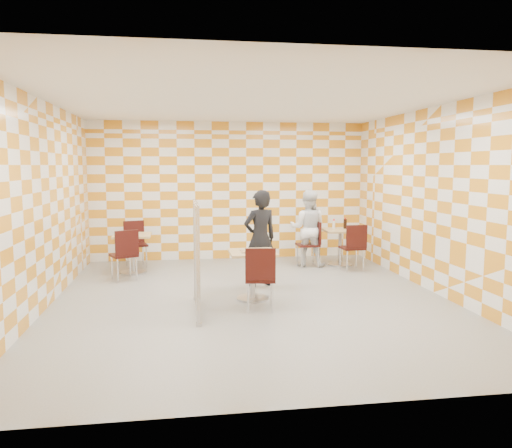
{
  "coord_description": "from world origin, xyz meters",
  "views": [
    {
      "loc": [
        -1.04,
        -7.43,
        2.05
      ],
      "look_at": [
        0.1,
        0.2,
        1.15
      ],
      "focal_mm": 35.0,
      "sensor_mm": 36.0,
      "label": 1
    }
  ],
  "objects_px": {
    "second_table": "(340,241)",
    "empty_table": "(133,247)",
    "main_table": "(253,267)",
    "partition": "(197,257)",
    "chair_second_front": "(354,244)",
    "chair_second_side": "(312,240)",
    "man_dark": "(260,238)",
    "chair_main_front": "(260,274)",
    "soda_bottle": "(345,224)",
    "chair_empty_near": "(125,251)",
    "chair_empty_far": "(135,240)",
    "man_white": "(308,228)",
    "sport_bottle": "(334,224)"
  },
  "relations": [
    {
      "from": "second_table",
      "to": "empty_table",
      "type": "distance_m",
      "value": 4.18
    },
    {
      "from": "main_table",
      "to": "partition",
      "type": "relative_size",
      "value": 0.48
    },
    {
      "from": "main_table",
      "to": "chair_second_front",
      "type": "bearing_deg",
      "value": 37.59
    },
    {
      "from": "chair_second_front",
      "to": "chair_second_side",
      "type": "relative_size",
      "value": 1.0
    },
    {
      "from": "second_table",
      "to": "man_dark",
      "type": "distance_m",
      "value": 2.48
    },
    {
      "from": "second_table",
      "to": "chair_main_front",
      "type": "xyz_separation_m",
      "value": [
        -2.16,
        -3.04,
        0.04
      ]
    },
    {
      "from": "soda_bottle",
      "to": "second_table",
      "type": "bearing_deg",
      "value": -143.44
    },
    {
      "from": "main_table",
      "to": "chair_second_front",
      "type": "relative_size",
      "value": 0.81
    },
    {
      "from": "partition",
      "to": "man_dark",
      "type": "relative_size",
      "value": 0.94
    },
    {
      "from": "partition",
      "to": "second_table",
      "type": "bearing_deg",
      "value": 43.85
    },
    {
      "from": "chair_second_side",
      "to": "man_dark",
      "type": "height_order",
      "value": "man_dark"
    },
    {
      "from": "chair_second_side",
      "to": "chair_empty_near",
      "type": "xyz_separation_m",
      "value": [
        -3.63,
        -0.76,
        0.0
      ]
    },
    {
      "from": "chair_second_side",
      "to": "chair_empty_far",
      "type": "xyz_separation_m",
      "value": [
        -3.58,
        0.6,
        0.0
      ]
    },
    {
      "from": "partition",
      "to": "soda_bottle",
      "type": "bearing_deg",
      "value": 43.58
    },
    {
      "from": "chair_empty_near",
      "to": "chair_empty_far",
      "type": "distance_m",
      "value": 1.36
    },
    {
      "from": "second_table",
      "to": "chair_empty_near",
      "type": "bearing_deg",
      "value": -169.2
    },
    {
      "from": "second_table",
      "to": "chair_second_front",
      "type": "height_order",
      "value": "chair_second_front"
    },
    {
      "from": "chair_second_front",
      "to": "man_dark",
      "type": "height_order",
      "value": "man_dark"
    },
    {
      "from": "chair_second_side",
      "to": "chair_empty_far",
      "type": "relative_size",
      "value": 1.0
    },
    {
      "from": "chair_empty_far",
      "to": "man_white",
      "type": "relative_size",
      "value": 0.59
    },
    {
      "from": "main_table",
      "to": "empty_table",
      "type": "xyz_separation_m",
      "value": [
        -2.01,
        2.22,
        0.0
      ]
    },
    {
      "from": "chair_empty_far",
      "to": "man_dark",
      "type": "height_order",
      "value": "man_dark"
    },
    {
      "from": "man_dark",
      "to": "sport_bottle",
      "type": "distance_m",
      "value": 2.48
    },
    {
      "from": "chair_empty_far",
      "to": "soda_bottle",
      "type": "height_order",
      "value": "soda_bottle"
    },
    {
      "from": "main_table",
      "to": "chair_empty_near",
      "type": "relative_size",
      "value": 0.81
    },
    {
      "from": "chair_second_side",
      "to": "chair_empty_far",
      "type": "distance_m",
      "value": 3.63
    },
    {
      "from": "partition",
      "to": "man_white",
      "type": "distance_m",
      "value": 3.77
    },
    {
      "from": "second_table",
      "to": "sport_bottle",
      "type": "height_order",
      "value": "sport_bottle"
    },
    {
      "from": "man_dark",
      "to": "chair_empty_far",
      "type": "bearing_deg",
      "value": -61.46
    },
    {
      "from": "chair_main_front",
      "to": "chair_second_front",
      "type": "height_order",
      "value": "same"
    },
    {
      "from": "empty_table",
      "to": "chair_main_front",
      "type": "xyz_separation_m",
      "value": [
        2.02,
        -2.89,
        0.04
      ]
    },
    {
      "from": "second_table",
      "to": "soda_bottle",
      "type": "distance_m",
      "value": 0.38
    },
    {
      "from": "chair_second_front",
      "to": "man_dark",
      "type": "xyz_separation_m",
      "value": [
        -1.99,
        -0.89,
        0.28
      ]
    },
    {
      "from": "chair_main_front",
      "to": "partition",
      "type": "xyz_separation_m",
      "value": [
        -0.88,
        0.12,
        0.25
      ]
    },
    {
      "from": "main_table",
      "to": "empty_table",
      "type": "relative_size",
      "value": 1.0
    },
    {
      "from": "man_dark",
      "to": "sport_bottle",
      "type": "bearing_deg",
      "value": -156.25
    },
    {
      "from": "second_table",
      "to": "empty_table",
      "type": "relative_size",
      "value": 1.0
    },
    {
      "from": "main_table",
      "to": "man_dark",
      "type": "relative_size",
      "value": 0.46
    },
    {
      "from": "chair_second_front",
      "to": "man_dark",
      "type": "bearing_deg",
      "value": -156.01
    },
    {
      "from": "empty_table",
      "to": "chair_main_front",
      "type": "bearing_deg",
      "value": -55.04
    },
    {
      "from": "man_dark",
      "to": "soda_bottle",
      "type": "xyz_separation_m",
      "value": [
        2.05,
        1.63,
        0.03
      ]
    },
    {
      "from": "chair_empty_near",
      "to": "sport_bottle",
      "type": "bearing_deg",
      "value": 13.02
    },
    {
      "from": "empty_table",
      "to": "man_dark",
      "type": "xyz_separation_m",
      "value": [
        2.25,
        -1.38,
        0.31
      ]
    },
    {
      "from": "chair_main_front",
      "to": "second_table",
      "type": "bearing_deg",
      "value": 54.65
    },
    {
      "from": "man_white",
      "to": "sport_bottle",
      "type": "bearing_deg",
      "value": -148.9
    },
    {
      "from": "soda_bottle",
      "to": "chair_empty_near",
      "type": "bearing_deg",
      "value": -168.3
    },
    {
      "from": "chair_main_front",
      "to": "man_dark",
      "type": "xyz_separation_m",
      "value": [
        0.24,
        1.51,
        0.28
      ]
    },
    {
      "from": "empty_table",
      "to": "sport_bottle",
      "type": "bearing_deg",
      "value": 4.2
    },
    {
      "from": "chair_empty_near",
      "to": "soda_bottle",
      "type": "bearing_deg",
      "value": 11.7
    },
    {
      "from": "partition",
      "to": "soda_bottle",
      "type": "distance_m",
      "value": 4.37
    }
  ]
}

